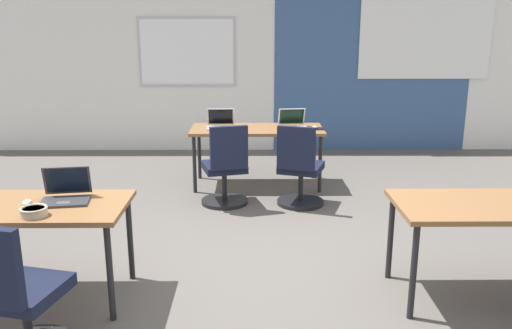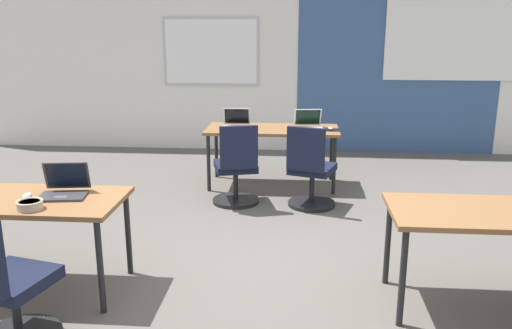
{
  "view_description": "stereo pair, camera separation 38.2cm",
  "coord_description": "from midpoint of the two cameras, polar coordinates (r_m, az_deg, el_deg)",
  "views": [
    {
      "loc": [
        -0.07,
        -4.11,
        1.94
      ],
      "look_at": [
        -0.03,
        0.14,
        0.81
      ],
      "focal_mm": 37.08,
      "sensor_mm": 36.0,
      "label": 1
    },
    {
      "loc": [
        0.31,
        -4.09,
        1.94
      ],
      "look_at": [
        -0.03,
        0.14,
        0.81
      ],
      "focal_mm": 37.08,
      "sensor_mm": 36.0,
      "label": 2
    }
  ],
  "objects": [
    {
      "name": "desk_near_left",
      "position": [
        4.17,
        -27.25,
        -4.7
      ],
      "size": [
        1.6,
        0.7,
        0.72
      ],
      "color": "brown",
      "rests_on": "ground"
    },
    {
      "name": "desk_near_right",
      "position": [
        4.07,
        23.21,
        -4.71
      ],
      "size": [
        1.6,
        0.7,
        0.72
      ],
      "color": "brown",
      "rests_on": "ground"
    },
    {
      "name": "mouse_near_left_inner",
      "position": [
        4.1,
        -25.97,
        -3.72
      ],
      "size": [
        0.06,
        0.1,
        0.03
      ],
      "color": "silver",
      "rests_on": "desk_near_left"
    },
    {
      "name": "chair_far_right",
      "position": [
        5.74,
        2.82,
        -0.93
      ],
      "size": [
        0.56,
        0.61,
        0.92
      ],
      "rotation": [
        0.0,
        0.0,
        2.81
      ],
      "color": "black",
      "rests_on": "ground"
    },
    {
      "name": "laptop_far_right",
      "position": [
        6.44,
        2.33,
        4.41
      ],
      "size": [
        0.37,
        0.35,
        0.23
      ],
      "rotation": [
        0.0,
        0.0,
        0.12
      ],
      "color": "silver",
      "rests_on": "desk_far_center"
    },
    {
      "name": "back_wall_assembly",
      "position": [
        8.31,
        -0.98,
        11.26
      ],
      "size": [
        10.0,
        0.27,
        2.8
      ],
      "color": "silver",
      "rests_on": "ground"
    },
    {
      "name": "mouse_far_right",
      "position": [
        6.38,
        4.66,
        4.02
      ],
      "size": [
        0.07,
        0.11,
        0.03
      ],
      "color": "#B2B2B7",
      "rests_on": "mousepad_far_right"
    },
    {
      "name": "laptop_near_left_inner",
      "position": [
        4.07,
        -22.42,
        -2.99
      ],
      "size": [
        0.37,
        0.34,
        0.23
      ],
      "rotation": [
        0.0,
        0.0,
        0.15
      ],
      "color": "#333338",
      "rests_on": "desk_near_left"
    },
    {
      "name": "desk_far_center",
      "position": [
        6.43,
        -1.59,
        3.41
      ],
      "size": [
        1.6,
        0.7,
        0.72
      ],
      "color": "brown",
      "rests_on": "ground"
    },
    {
      "name": "snack_bowl",
      "position": [
        3.84,
        -25.53,
        -4.6
      ],
      "size": [
        0.18,
        0.18,
        0.06
      ],
      "color": "tan",
      "rests_on": "desk_near_left"
    },
    {
      "name": "laptop_far_left",
      "position": [
        6.45,
        -5.55,
        4.37
      ],
      "size": [
        0.34,
        0.32,
        0.23
      ],
      "rotation": [
        0.0,
        0.0,
        0.03
      ],
      "color": "#B7B7BC",
      "rests_on": "desk_far_center"
    },
    {
      "name": "chair_near_left_inner",
      "position": [
        3.53,
        -27.42,
        -13.23
      ],
      "size": [
        0.53,
        0.59,
        0.92
      ],
      "rotation": [
        0.0,
        0.0,
        2.9
      ],
      "color": "black",
      "rests_on": "ground"
    },
    {
      "name": "mousepad_far_right",
      "position": [
        6.38,
        4.66,
        3.85
      ],
      "size": [
        0.22,
        0.19,
        0.0
      ],
      "color": "black",
      "rests_on": "desk_far_center"
    },
    {
      "name": "chair_far_left",
      "position": [
        5.78,
        -5.19,
        -0.86
      ],
      "size": [
        0.54,
        0.59,
        0.92
      ],
      "rotation": [
        0.0,
        0.0,
        3.41
      ],
      "color": "black",
      "rests_on": "ground"
    },
    {
      "name": "ground_plane",
      "position": [
        4.54,
        -2.03,
        -10.43
      ],
      "size": [
        24.0,
        24.0,
        0.0
      ],
      "color": "#56514C"
    }
  ]
}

